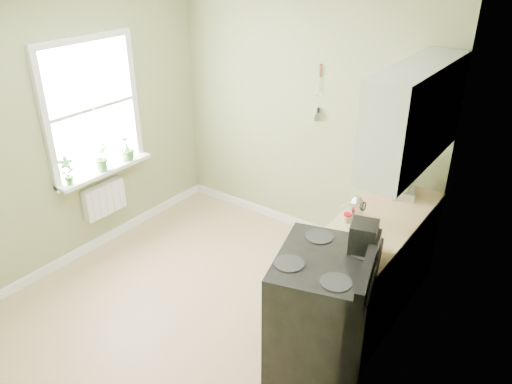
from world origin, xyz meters
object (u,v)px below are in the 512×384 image
Objects in this scene: coffee_maker at (362,244)px; stand_mixer at (406,179)px; stove at (323,312)px; kettle at (356,207)px.

stand_mixer is at bearing 96.55° from coffee_maker.
stove is 2.97× the size of stand_mixer.
stand_mixer is at bearing 75.01° from kettle.
stove reaches higher than kettle.
stove is at bearing -78.63° from kettle.
stand_mixer is (0.01, 1.50, 0.56)m from stove.
stove is 3.43× the size of coffee_maker.
kettle is 0.67m from coffee_maker.
kettle is 0.62× the size of coffee_maker.
coffee_maker is (0.15, 0.25, 0.55)m from stove.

